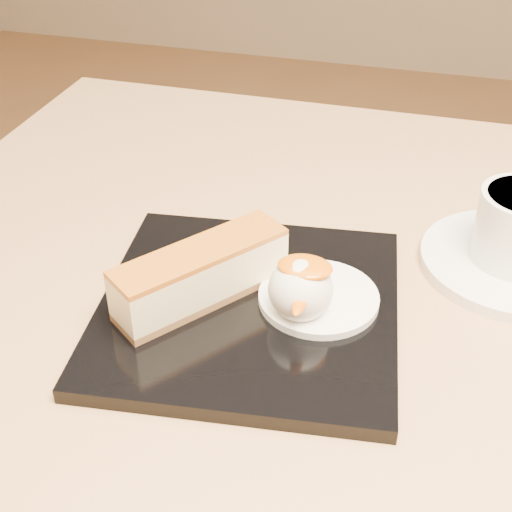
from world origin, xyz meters
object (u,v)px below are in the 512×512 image
(dessert_plate, at_px, (249,308))
(ice_cream_scoop, at_px, (301,289))
(table, at_px, (311,459))
(cheesecake, at_px, (201,274))

(dessert_plate, xyz_separation_m, ice_cream_scoop, (0.04, -0.01, 0.03))
(dessert_plate, bearing_deg, ice_cream_scoop, -7.13)
(table, relative_size, cheesecake, 6.15)
(dessert_plate, relative_size, ice_cream_scoop, 4.71)
(table, height_order, ice_cream_scoop, ice_cream_scoop)
(ice_cream_scoop, bearing_deg, table, 32.05)
(cheesecake, bearing_deg, dessert_plate, -44.86)
(table, relative_size, dessert_plate, 3.64)
(table, xyz_separation_m, ice_cream_scoop, (-0.01, -0.01, 0.19))
(cheesecake, xyz_separation_m, ice_cream_scoop, (0.08, 0.00, 0.00))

